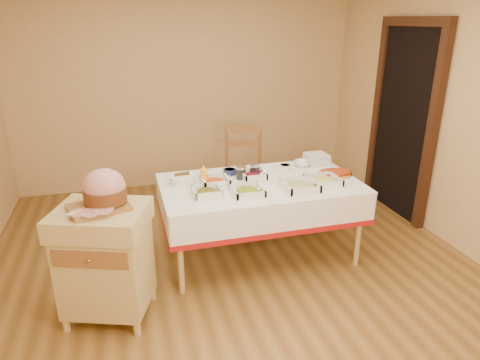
{
  "coord_description": "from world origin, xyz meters",
  "views": [
    {
      "loc": [
        -0.88,
        -3.19,
        2.18
      ],
      "look_at": [
        0.08,
        0.2,
        0.84
      ],
      "focal_mm": 32.0,
      "sensor_mm": 36.0,
      "label": 1
    }
  ],
  "objects_px": {
    "ham_on_board": "(104,191)",
    "preserve_jar_left": "(241,173)",
    "bread_basket": "(182,180)",
    "plate_stack": "(316,159)",
    "butcher_cart": "(105,257)",
    "dining_table": "(260,198)",
    "mustard_bottle": "(204,176)",
    "brass_platter": "(335,174)",
    "preserve_jar_right": "(255,170)",
    "dining_chair": "(245,170)"
  },
  "relations": [
    {
      "from": "ham_on_board",
      "to": "preserve_jar_left",
      "type": "height_order",
      "value": "ham_on_board"
    },
    {
      "from": "preserve_jar_left",
      "to": "bread_basket",
      "type": "height_order",
      "value": "preserve_jar_left"
    },
    {
      "from": "preserve_jar_left",
      "to": "plate_stack",
      "type": "relative_size",
      "value": 0.56
    },
    {
      "from": "butcher_cart",
      "to": "plate_stack",
      "type": "bearing_deg",
      "value": 23.16
    },
    {
      "from": "dining_table",
      "to": "preserve_jar_left",
      "type": "relative_size",
      "value": 14.93
    },
    {
      "from": "mustard_bottle",
      "to": "brass_platter",
      "type": "distance_m",
      "value": 1.27
    },
    {
      "from": "mustard_bottle",
      "to": "preserve_jar_left",
      "type": "bearing_deg",
      "value": 11.89
    },
    {
      "from": "dining_table",
      "to": "preserve_jar_right",
      "type": "bearing_deg",
      "value": 88.81
    },
    {
      "from": "butcher_cart",
      "to": "dining_chair",
      "type": "distance_m",
      "value": 2.2
    },
    {
      "from": "preserve_jar_left",
      "to": "bread_basket",
      "type": "xyz_separation_m",
      "value": [
        -0.55,
        0.01,
        -0.01
      ]
    },
    {
      "from": "preserve_jar_right",
      "to": "ham_on_board",
      "type": "bearing_deg",
      "value": -152.56
    },
    {
      "from": "dining_chair",
      "to": "plate_stack",
      "type": "relative_size",
      "value": 4.65
    },
    {
      "from": "mustard_bottle",
      "to": "plate_stack",
      "type": "bearing_deg",
      "value": 13.01
    },
    {
      "from": "butcher_cart",
      "to": "mustard_bottle",
      "type": "distance_m",
      "value": 1.13
    },
    {
      "from": "dining_chair",
      "to": "bread_basket",
      "type": "xyz_separation_m",
      "value": [
        -0.85,
        -0.87,
        0.28
      ]
    },
    {
      "from": "plate_stack",
      "to": "brass_platter",
      "type": "distance_m",
      "value": 0.38
    },
    {
      "from": "dining_chair",
      "to": "brass_platter",
      "type": "bearing_deg",
      "value": -60.08
    },
    {
      "from": "butcher_cart",
      "to": "ham_on_board",
      "type": "relative_size",
      "value": 2.13
    },
    {
      "from": "preserve_jar_left",
      "to": "preserve_jar_right",
      "type": "relative_size",
      "value": 1.01
    },
    {
      "from": "preserve_jar_right",
      "to": "bread_basket",
      "type": "relative_size",
      "value": 0.53
    },
    {
      "from": "dining_table",
      "to": "plate_stack",
      "type": "height_order",
      "value": "plate_stack"
    },
    {
      "from": "dining_table",
      "to": "preserve_jar_left",
      "type": "distance_m",
      "value": 0.3
    },
    {
      "from": "dining_table",
      "to": "brass_platter",
      "type": "relative_size",
      "value": 5.22
    },
    {
      "from": "preserve_jar_right",
      "to": "brass_platter",
      "type": "xyz_separation_m",
      "value": [
        0.74,
        -0.2,
        -0.03
      ]
    },
    {
      "from": "preserve_jar_left",
      "to": "mustard_bottle",
      "type": "distance_m",
      "value": 0.38
    },
    {
      "from": "ham_on_board",
      "to": "preserve_jar_left",
      "type": "relative_size",
      "value": 3.49
    },
    {
      "from": "dining_table",
      "to": "dining_chair",
      "type": "relative_size",
      "value": 1.79
    },
    {
      "from": "dining_table",
      "to": "dining_chair",
      "type": "xyz_separation_m",
      "value": [
        0.15,
        1.02,
        -0.07
      ]
    },
    {
      "from": "ham_on_board",
      "to": "preserve_jar_right",
      "type": "xyz_separation_m",
      "value": [
        1.35,
        0.7,
        -0.21
      ]
    },
    {
      "from": "preserve_jar_right",
      "to": "bread_basket",
      "type": "bearing_deg",
      "value": -177.84
    },
    {
      "from": "dining_table",
      "to": "bread_basket",
      "type": "distance_m",
      "value": 0.74
    },
    {
      "from": "preserve_jar_right",
      "to": "plate_stack",
      "type": "relative_size",
      "value": 0.55
    },
    {
      "from": "butcher_cart",
      "to": "brass_platter",
      "type": "distance_m",
      "value": 2.22
    },
    {
      "from": "plate_stack",
      "to": "dining_table",
      "type": "bearing_deg",
      "value": -154.12
    },
    {
      "from": "bread_basket",
      "to": "dining_table",
      "type": "bearing_deg",
      "value": -12.62
    },
    {
      "from": "dining_chair",
      "to": "plate_stack",
      "type": "xyz_separation_m",
      "value": [
        0.58,
        -0.67,
        0.29
      ]
    },
    {
      "from": "preserve_jar_right",
      "to": "plate_stack",
      "type": "height_order",
      "value": "preserve_jar_right"
    },
    {
      "from": "preserve_jar_left",
      "to": "preserve_jar_right",
      "type": "height_order",
      "value": "same"
    },
    {
      "from": "ham_on_board",
      "to": "dining_chair",
      "type": "bearing_deg",
      "value": 45.84
    },
    {
      "from": "ham_on_board",
      "to": "plate_stack",
      "type": "bearing_deg",
      "value": 22.8
    },
    {
      "from": "dining_table",
      "to": "bread_basket",
      "type": "height_order",
      "value": "bread_basket"
    },
    {
      "from": "butcher_cart",
      "to": "dining_chair",
      "type": "xyz_separation_m",
      "value": [
        1.54,
        1.58,
        0.01
      ]
    },
    {
      "from": "butcher_cart",
      "to": "ham_on_board",
      "type": "height_order",
      "value": "ham_on_board"
    },
    {
      "from": "preserve_jar_left",
      "to": "bread_basket",
      "type": "relative_size",
      "value": 0.53
    },
    {
      "from": "bread_basket",
      "to": "preserve_jar_left",
      "type": "bearing_deg",
      "value": -1.21
    },
    {
      "from": "ham_on_board",
      "to": "bread_basket",
      "type": "bearing_deg",
      "value": 46.04
    },
    {
      "from": "preserve_jar_left",
      "to": "butcher_cart",
      "type": "bearing_deg",
      "value": -150.76
    },
    {
      "from": "dining_chair",
      "to": "brass_platter",
      "type": "distance_m",
      "value": 1.23
    },
    {
      "from": "ham_on_board",
      "to": "mustard_bottle",
      "type": "height_order",
      "value": "ham_on_board"
    },
    {
      "from": "mustard_bottle",
      "to": "bread_basket",
      "type": "bearing_deg",
      "value": 154.14
    }
  ]
}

